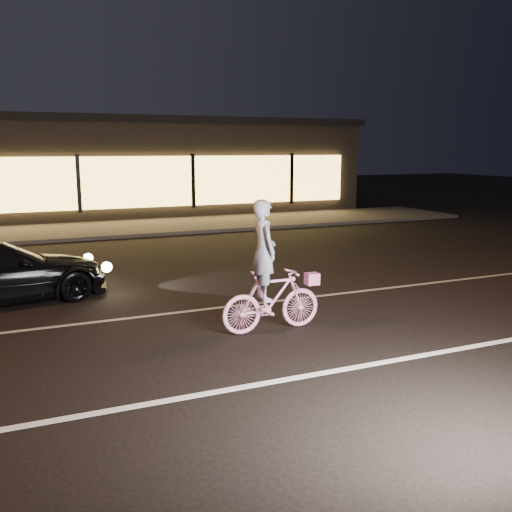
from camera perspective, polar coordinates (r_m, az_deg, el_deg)
name	(u,v)px	position (r m, az deg, el deg)	size (l,w,h in m)	color
ground	(201,350)	(8.56, -5.53, -9.30)	(90.00, 90.00, 0.00)	black
lane_stripe_near	(238,388)	(7.25, -1.78, -13.05)	(60.00, 0.12, 0.01)	silver
lane_stripe_far	(166,314)	(10.39, -8.95, -5.72)	(60.00, 0.10, 0.01)	gray
sidewalk	(87,230)	(21.01, -16.54, 2.48)	(30.00, 4.00, 0.12)	#383533
storefront	(67,166)	(26.76, -18.38, 8.56)	(25.40, 8.42, 4.20)	black
cyclist	(270,285)	(9.14, 1.37, -2.95)	(1.70, 0.59, 2.15)	#F42E80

